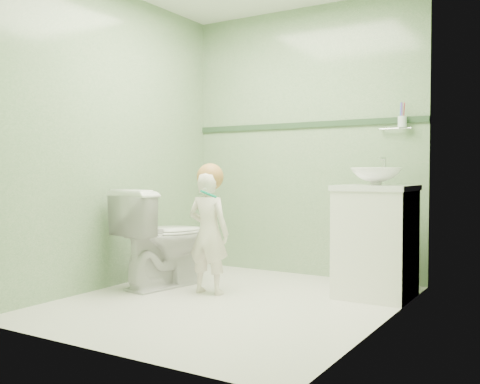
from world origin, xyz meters
The scene contains 12 objects.
ground centered at (0.00, 0.00, 0.00)m, with size 2.50×2.50×0.00m, color silver.
room_shell centered at (0.00, 0.00, 1.20)m, with size 2.50×2.54×2.40m.
trim_stripe centered at (0.00, 1.24, 1.35)m, with size 2.20×0.02×0.05m, color #2C472D.
vanity centered at (0.84, 0.70, 0.40)m, with size 0.52×0.50×0.80m, color white.
counter centered at (0.84, 0.70, 0.81)m, with size 0.54×0.52×0.04m, color white.
basin centered at (0.84, 0.70, 0.89)m, with size 0.37×0.37×0.13m, color white.
faucet centered at (0.84, 0.89, 0.97)m, with size 0.03×0.13×0.18m.
cup_holder centered at (0.89, 1.18, 1.33)m, with size 0.26×0.07×0.21m.
toilet centered at (-0.74, 0.17, 0.40)m, with size 0.44×0.78×0.79m, color white.
toddler centered at (-0.28, 0.15, 0.46)m, with size 0.34×0.22×0.93m, color silver.
hair_cap centered at (-0.28, 0.18, 0.89)m, with size 0.21×0.21×0.21m, color #AA733A.
teal_toothbrush centered at (-0.20, 0.03, 0.77)m, with size 0.11×0.13×0.08m.
Camera 1 is at (2.06, -3.23, 0.92)m, focal length 40.57 mm.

